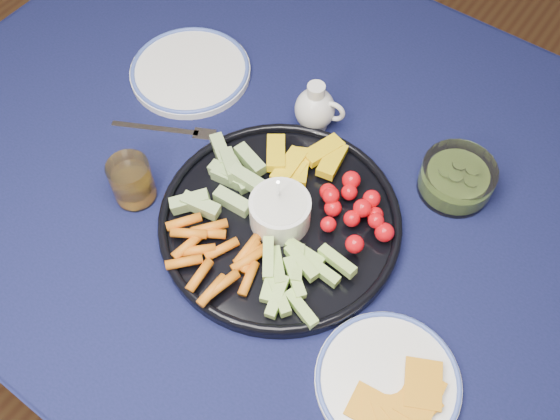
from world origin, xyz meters
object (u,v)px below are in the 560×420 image
Objects in this scene: creamer_pitcher at (315,109)px; crudite_platter at (278,218)px; pickle_bowl at (456,179)px; juice_tumbler at (133,183)px; dining_table at (354,239)px; side_plate_extra at (190,71)px; cheese_plate at (388,380)px.

crudite_platter is at bearing -71.14° from creamer_pitcher.
pickle_bowl is 1.50× the size of juice_tumbler.
side_plate_extra is (-0.42, 0.07, 0.10)m from dining_table.
crudite_platter is 1.71× the size of side_plate_extra.
crudite_platter reaches higher than juice_tumbler.
side_plate_extra is at bearing -173.82° from pickle_bowl.
dining_table is 0.17m from crudite_platter.
dining_table is 0.20m from pickle_bowl.
juice_tumbler is at bearing -149.37° from dining_table.
side_plate_extra is at bearing -172.29° from creamer_pitcher.
side_plate_extra is at bearing 170.00° from dining_table.
cheese_plate is 0.50m from juice_tumbler.
pickle_bowl is at bearing 102.76° from cheese_plate.
juice_tumbler is at bearing 176.85° from cheese_plate.
creamer_pitcher reaches higher than pickle_bowl.
creamer_pitcher is 0.27m from pickle_bowl.
cheese_plate is 0.67m from side_plate_extra.
crudite_platter reaches higher than cheese_plate.
dining_table is at bearing -127.41° from pickle_bowl.
cheese_plate is at bearing -77.24° from pickle_bowl.
juice_tumbler is (-0.15, -0.30, -0.01)m from creamer_pitcher.
cheese_plate is at bearing -23.46° from crudite_platter.
creamer_pitcher is 0.48× the size of cheese_plate.
side_plate_extra is at bearing 152.44° from crudite_platter.
cheese_plate is 0.90× the size of side_plate_extra.
cheese_plate is (0.08, -0.35, -0.01)m from pickle_bowl.
juice_tumbler is at bearing -117.30° from creamer_pitcher.
juice_tumbler reaches higher than dining_table.
crudite_platter is 0.24m from juice_tumbler.
cheese_plate is (0.34, -0.33, -0.03)m from creamer_pitcher.
dining_table is at bearing -33.71° from creamer_pitcher.
pickle_bowl is 0.53m from juice_tumbler.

